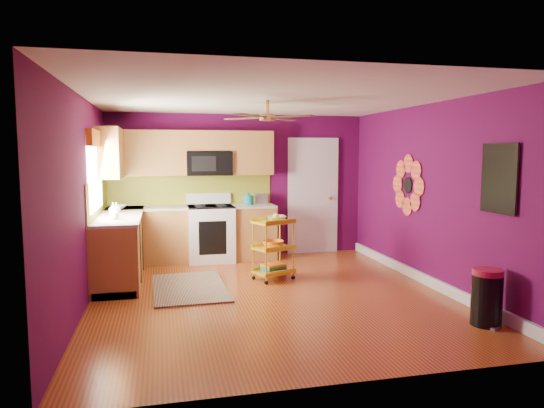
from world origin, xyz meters
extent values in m
plane|color=maroon|center=(0.00, 0.00, 0.00)|extent=(5.00, 5.00, 0.00)
cube|color=#520942|center=(0.00, 2.50, 1.25)|extent=(4.50, 0.04, 2.50)
cube|color=#520942|center=(0.00, -2.50, 1.25)|extent=(4.50, 0.04, 2.50)
cube|color=#520942|center=(-2.25, 0.00, 1.25)|extent=(0.04, 5.00, 2.50)
cube|color=#520942|center=(2.25, 0.00, 1.25)|extent=(0.04, 5.00, 2.50)
cube|color=silver|center=(0.00, 0.00, 2.50)|extent=(4.50, 5.00, 0.04)
cube|color=white|center=(2.22, 0.00, 0.07)|extent=(0.05, 4.90, 0.14)
cube|color=#935D28|center=(-1.95, 1.35, 0.45)|extent=(0.60, 2.30, 0.90)
cube|color=#935D28|center=(-0.85, 2.20, 0.45)|extent=(2.80, 0.60, 0.90)
cube|color=beige|center=(-1.95, 1.35, 0.92)|extent=(0.63, 2.30, 0.04)
cube|color=beige|center=(-0.85, 2.20, 0.92)|extent=(2.80, 0.63, 0.04)
cube|color=black|center=(-1.95, 1.35, 0.05)|extent=(0.54, 2.30, 0.10)
cube|color=black|center=(-0.85, 2.20, 0.05)|extent=(2.80, 0.54, 0.10)
cube|color=white|center=(-0.55, 2.17, 0.46)|extent=(0.76, 0.66, 0.92)
cube|color=black|center=(-0.55, 2.17, 0.93)|extent=(0.76, 0.62, 0.03)
cube|color=white|center=(-0.55, 2.45, 1.04)|extent=(0.76, 0.06, 0.18)
cube|color=black|center=(-0.55, 1.84, 0.45)|extent=(0.45, 0.02, 0.55)
cube|color=#935D28|center=(-1.59, 2.33, 1.83)|extent=(1.32, 0.33, 0.75)
cube|color=#935D28|center=(0.19, 2.33, 1.83)|extent=(0.72, 0.33, 0.75)
cube|color=#935D28|center=(-0.55, 2.33, 2.03)|extent=(0.76, 0.33, 0.34)
cube|color=#935D28|center=(-2.08, 1.85, 1.83)|extent=(0.33, 1.30, 0.75)
cube|color=black|center=(-0.55, 2.30, 1.65)|extent=(0.76, 0.38, 0.40)
cube|color=#676A17|center=(-0.85, 2.49, 1.20)|extent=(2.80, 0.01, 0.51)
cube|color=#676A17|center=(-2.24, 1.35, 1.20)|extent=(0.01, 2.30, 0.51)
cube|color=white|center=(-2.23, 1.05, 1.55)|extent=(0.03, 1.20, 1.00)
cube|color=orange|center=(-2.20, 1.05, 2.02)|extent=(0.08, 1.35, 0.22)
cube|color=white|center=(1.35, 2.48, 1.02)|extent=(0.85, 0.04, 2.05)
cube|color=white|center=(1.35, 2.46, 1.02)|extent=(0.95, 0.02, 2.15)
sphere|color=#BF8C3F|center=(1.67, 2.42, 1.00)|extent=(0.07, 0.07, 0.07)
cylinder|color=black|center=(2.23, 0.60, 1.35)|extent=(0.01, 0.24, 0.24)
cube|color=teal|center=(2.23, -1.40, 1.55)|extent=(0.03, 0.52, 0.72)
cube|color=black|center=(2.21, -1.40, 1.55)|extent=(0.01, 0.56, 0.76)
cylinder|color=#BF8C3F|center=(0.00, 0.20, 2.42)|extent=(0.06, 0.06, 0.16)
cylinder|color=#BF8C3F|center=(0.00, 0.20, 2.28)|extent=(0.20, 0.20, 0.08)
cube|color=#4C2D19|center=(0.27, 0.47, 2.28)|extent=(0.47, 0.47, 0.01)
cube|color=#4C2D19|center=(-0.27, 0.47, 2.28)|extent=(0.47, 0.47, 0.01)
cube|color=#4C2D19|center=(-0.27, -0.07, 2.28)|extent=(0.47, 0.47, 0.01)
cube|color=#4C2D19|center=(0.27, -0.07, 2.28)|extent=(0.47, 0.47, 0.01)
cube|color=black|center=(-1.01, 0.53, 0.01)|extent=(1.01, 1.59, 0.02)
cylinder|color=yellow|center=(0.05, 0.49, 0.45)|extent=(0.02, 0.02, 0.82)
cylinder|color=yellow|center=(0.49, 0.67, 0.45)|extent=(0.02, 0.02, 0.82)
cylinder|color=yellow|center=(-0.07, 0.79, 0.45)|extent=(0.02, 0.02, 0.82)
cylinder|color=yellow|center=(0.36, 0.97, 0.45)|extent=(0.02, 0.02, 0.82)
sphere|color=black|center=(0.05, 0.49, 0.03)|extent=(0.06, 0.06, 0.06)
sphere|color=black|center=(0.49, 0.67, 0.03)|extent=(0.06, 0.06, 0.06)
sphere|color=black|center=(-0.07, 0.79, 0.03)|extent=(0.06, 0.06, 0.06)
sphere|color=black|center=(0.36, 0.97, 0.03)|extent=(0.06, 0.06, 0.06)
cube|color=yellow|center=(0.21, 0.73, 0.84)|extent=(0.64, 0.56, 0.03)
cube|color=yellow|center=(0.21, 0.73, 0.46)|extent=(0.64, 0.56, 0.03)
cube|color=yellow|center=(0.21, 0.73, 0.12)|extent=(0.64, 0.56, 0.03)
imported|color=beige|center=(0.25, 0.75, 0.89)|extent=(0.38, 0.38, 0.07)
sphere|color=yellow|center=(0.25, 0.75, 0.91)|extent=(0.10, 0.10, 0.10)
imported|color=orange|center=(0.21, 0.73, 0.53)|extent=(0.39, 0.39, 0.09)
cube|color=navy|center=(0.21, 0.73, 0.15)|extent=(0.37, 0.33, 0.04)
cube|color=#267233|center=(0.21, 0.73, 0.19)|extent=(0.37, 0.33, 0.03)
cube|color=orange|center=(0.21, 0.73, 0.22)|extent=(0.37, 0.33, 0.03)
cylinder|color=black|center=(1.99, -1.59, 0.27)|extent=(0.42, 0.42, 0.54)
cylinder|color=#A81836|center=(1.99, -1.59, 0.57)|extent=(0.32, 0.32, 0.06)
cube|color=beige|center=(1.99, -1.75, 0.01)|extent=(0.12, 0.09, 0.03)
cylinder|color=#127687|center=(0.11, 2.23, 1.02)|extent=(0.18, 0.18, 0.16)
sphere|color=#127687|center=(0.11, 2.23, 1.12)|extent=(0.06, 0.06, 0.06)
cube|color=beige|center=(0.35, 2.32, 1.03)|extent=(0.22, 0.15, 0.18)
imported|color=#EA3F72|center=(-2.00, 0.93, 1.05)|extent=(0.10, 0.10, 0.21)
imported|color=white|center=(-2.01, 1.56, 1.02)|extent=(0.12, 0.12, 0.16)
imported|color=white|center=(-2.01, 2.09, 0.97)|extent=(0.24, 0.24, 0.06)
imported|color=white|center=(-1.97, 0.76, 0.99)|extent=(0.12, 0.12, 0.09)
camera|label=1|loc=(-1.35, -5.96, 1.82)|focal=32.00mm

